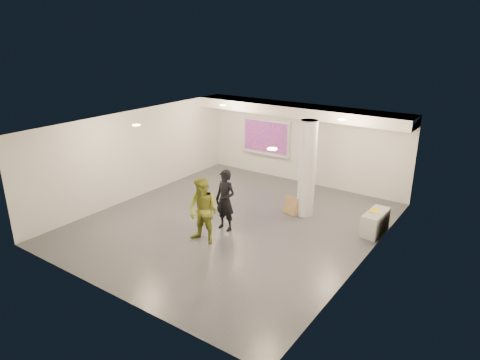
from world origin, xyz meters
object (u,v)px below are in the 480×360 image
Objects in this scene: column at (307,169)px; credenza at (375,222)px; man at (203,211)px; projection_screen at (266,137)px; woman at (225,200)px.

column is 2.51m from credenza.
man reaches higher than credenza.
projection_screen reaches higher than man.
woman is at bearing -122.30° from column.
column is at bearing -177.89° from credenza.
woman reaches higher than credenza.
credenza is 4.89m from man.
credenza is at bearing 34.90° from woman.
column reaches higher than credenza.
woman is at bearing -145.91° from credenza.
woman is (-1.42, -2.25, -0.60)m from column.
credenza is 0.62× the size of woman.
column is at bearing 61.13° from woman.
man reaches higher than woman.
column is 2.71× the size of credenza.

